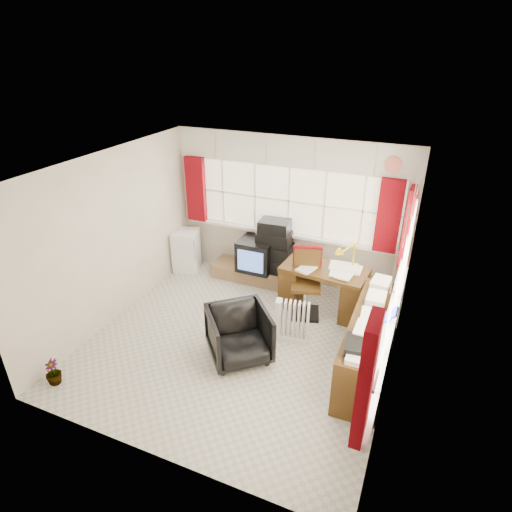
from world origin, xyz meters
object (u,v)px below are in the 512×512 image
Objects in this scene: desk at (323,287)px; radiator at (294,325)px; office_chair at (239,335)px; tv_bench at (252,272)px; desk_lamp at (355,249)px; task_chair at (306,279)px; mini_fridge at (186,250)px; crt_tv at (257,255)px; credenza at (369,342)px.

desk is 2.08× the size of radiator.
office_chair reaches higher than tv_bench.
desk_lamp reaches higher than radiator.
desk_lamp is 0.42× the size of task_chair.
crt_tv is at bearing 3.48° from mini_fridge.
task_chair is 0.76× the size of tv_bench.
crt_tv reaches higher than tv_bench.
credenza is 2.65× the size of mini_fridge.
office_chair is at bearing -71.23° from tv_bench.
radiator is at bearing -84.36° from task_chair.
office_chair is at bearing -44.00° from mini_fridge.
office_chair is (-0.48, -1.40, -0.21)m from task_chair.
desk is 1.69× the size of office_chair.
tv_bench is at bearing 171.01° from desk_lamp.
tv_bench is 2.35× the size of crt_tv.
desk is at bearing -154.44° from desk_lamp.
desk is at bearing 129.94° from credenza.
credenza is at bearing -21.55° from mini_fridge.
credenza reaches higher than office_chair.
tv_bench is 0.41m from crt_tv.
task_chair is at bearing 30.14° from office_chair.
radiator is 2.78m from mini_fridge.
office_chair is 2.11m from tv_bench.
task_chair reaches higher than desk.
tv_bench is (-1.23, 1.37, -0.13)m from radiator.
crt_tv is at bearing 65.41° from office_chair.
tv_bench is (-1.77, 0.28, -0.92)m from desk_lamp.
office_chair is at bearing -108.90° from task_chair.
task_chair is at bearing -153.65° from desk_lamp.
credenza is 2.63m from crt_tv.
radiator is (-0.54, -1.09, -0.79)m from desk_lamp.
mini_fridge reaches higher than tv_bench.
credenza reaches higher than mini_fridge.
credenza is (1.60, 0.47, 0.04)m from office_chair.
radiator is 0.45× the size of tv_bench.
radiator is 1.85m from tv_bench.
desk is at bearing -7.25° from mini_fridge.
task_chair is at bearing -27.43° from crt_tv.
radiator is 0.84× the size of mini_fridge.
desk_lamp is 1.77m from crt_tv.
credenza is at bearing -34.17° from crt_tv.
radiator is (0.08, -0.78, -0.31)m from task_chair.
task_chair reaches higher than crt_tv.
desk_lamp is 0.75× the size of crt_tv.
crt_tv is at bearing 162.01° from desk.
mini_fridge is at bearing 158.45° from credenza.
credenza is at bearing -24.77° from office_chair.
credenza is at bearing -39.61° from task_chair.
radiator is 0.32× the size of credenza.
office_chair is at bearing -115.26° from desk.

